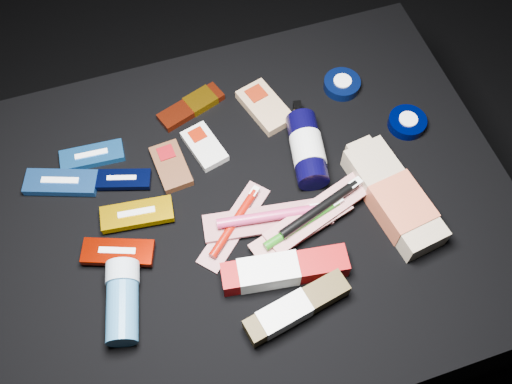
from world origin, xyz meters
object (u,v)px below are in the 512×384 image
object	(u,v)px
bodywash_bottle	(394,199)
toothpaste_carton_red	(279,271)
lotion_bottle	(307,149)
deodorant_stick	(122,300)

from	to	relation	value
bodywash_bottle	toothpaste_carton_red	bearing A→B (deg)	-173.71
bodywash_bottle	lotion_bottle	bearing A→B (deg)	119.63
bodywash_bottle	toothpaste_carton_red	xyz separation A→B (m)	(-0.25, -0.06, -0.00)
bodywash_bottle	toothpaste_carton_red	distance (m)	0.25
lotion_bottle	toothpaste_carton_red	distance (m)	0.25
toothpaste_carton_red	deodorant_stick	bearing A→B (deg)	-177.94
deodorant_stick	toothpaste_carton_red	bearing A→B (deg)	6.14
lotion_bottle	bodywash_bottle	world-z (taller)	lotion_bottle
lotion_bottle	bodywash_bottle	size ratio (longest dim) A/B	0.78
deodorant_stick	toothpaste_carton_red	size ratio (longest dim) A/B	0.65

